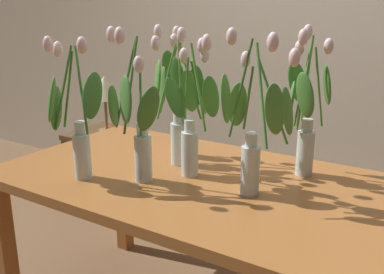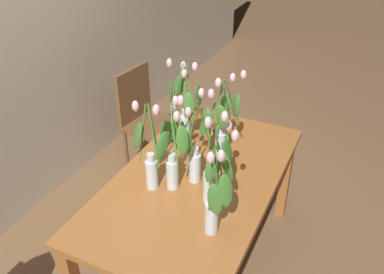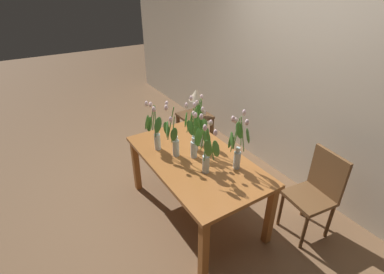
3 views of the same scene
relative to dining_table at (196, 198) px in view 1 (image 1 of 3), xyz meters
The scene contains 12 objects.
room_wall_rear 1.63m from the dining_table, 90.00° to the left, with size 9.00×0.10×2.70m, color beige.
dining_table is the anchor object (origin of this frame).
tulip_vase_0 0.42m from the dining_table, ahead, with size 0.29×0.22×0.58m.
tulip_vase_1 0.55m from the dining_table, 144.11° to the right, with size 0.23×0.16×0.55m.
tulip_vase_2 0.38m from the dining_table, 132.37° to the right, with size 0.26×0.16×0.58m.
tulip_vase_3 0.42m from the dining_table, 139.63° to the left, with size 0.18×0.22×0.58m.
tulip_vase_4 0.54m from the dining_table, 35.78° to the left, with size 0.20×0.23×0.59m.
tulip_vase_5 0.34m from the dining_table, 148.51° to the left, with size 0.20×0.22×0.58m.
tulip_vase_6 0.30m from the dining_table, 156.95° to the left, with size 0.25×0.22×0.56m.
side_table 1.49m from the dining_table, 147.65° to the left, with size 0.44×0.44×0.55m.
table_lamp 1.49m from the dining_table, 146.89° to the left, with size 0.22×0.22×0.40m.
pillar_candle 1.33m from the dining_table, 146.72° to the left, with size 0.06×0.06×0.07m, color #B72D23.
Camera 1 is at (0.84, -1.38, 1.38)m, focal length 40.60 mm.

